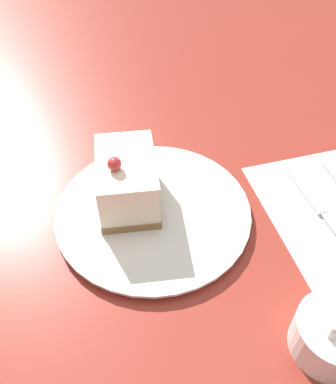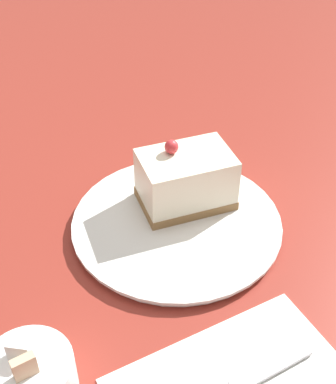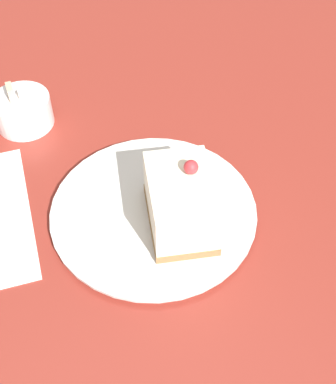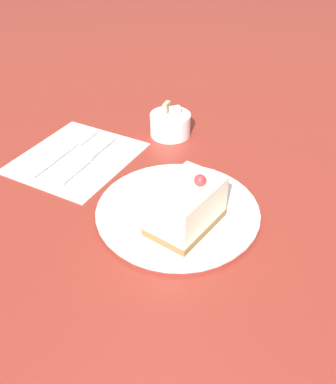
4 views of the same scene
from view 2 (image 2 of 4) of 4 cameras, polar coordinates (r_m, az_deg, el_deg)
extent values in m
plane|color=maroon|center=(0.62, 4.64, -5.31)|extent=(4.00, 4.00, 0.00)
cylinder|color=silver|center=(0.63, 0.92, -3.43)|extent=(0.24, 0.24, 0.01)
cylinder|color=silver|center=(0.63, 0.93, -3.18)|extent=(0.25, 0.25, 0.00)
cube|color=olive|center=(0.65, 1.86, -0.64)|extent=(0.08, 0.12, 0.01)
cube|color=white|center=(0.63, 1.92, 1.72)|extent=(0.08, 0.11, 0.06)
sphere|color=red|center=(0.62, 0.38, 4.85)|extent=(0.02, 0.02, 0.02)
cube|color=silver|center=(0.52, 11.31, -17.81)|extent=(0.04, 0.09, 0.00)
cylinder|color=white|center=(0.50, -14.47, -18.68)|extent=(0.08, 0.08, 0.04)
cube|color=#D8B28C|center=(0.47, -15.04, -17.61)|extent=(0.01, 0.02, 0.02)
cube|color=white|center=(0.48, -15.59, -16.06)|extent=(0.02, 0.02, 0.02)
camera|label=1|loc=(0.50, -48.22, 26.29)|focal=40.00mm
camera|label=3|loc=(0.69, 45.97, 36.51)|focal=50.00mm
camera|label=4|loc=(0.92, 23.53, 35.98)|focal=40.00mm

